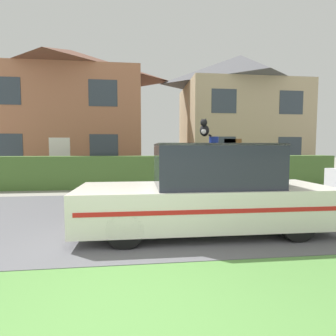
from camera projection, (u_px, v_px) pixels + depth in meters
name	position (u px, v px, depth m)	size (l,w,h in m)	color
ground_plane	(113.00, 325.00, 2.31)	(80.00, 80.00, 0.00)	gray
road_strip	(129.00, 214.00, 6.18)	(28.00, 5.46, 0.01)	#5B5B60
lawn_verge	(113.00, 324.00, 2.32)	(28.00, 2.34, 0.01)	#568C42
garden_hedge	(168.00, 171.00, 10.64)	(13.98, 0.85, 1.26)	#4C7233
police_car	(207.00, 192.00, 4.88)	(4.61, 1.63, 1.76)	black
cat	(204.00, 129.00, 4.63)	(0.29, 0.30, 0.31)	black
house_left	(73.00, 112.00, 16.06)	(8.69, 7.11, 7.50)	#A86B4C
house_right	(239.00, 113.00, 17.10)	(7.44, 5.61, 7.56)	tan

